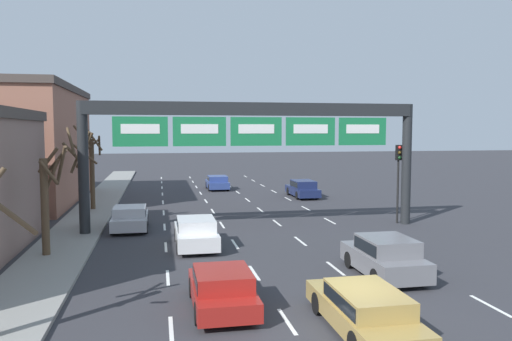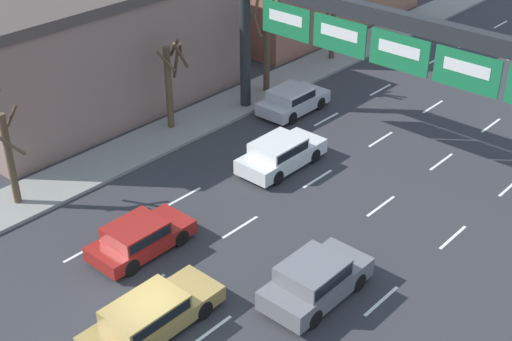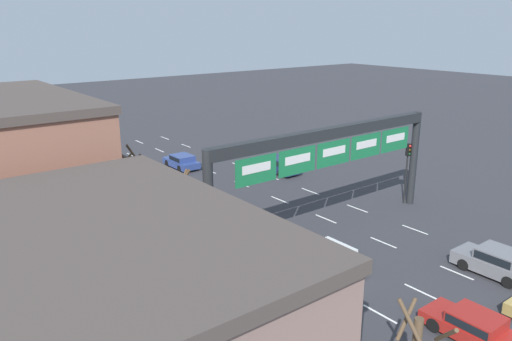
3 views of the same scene
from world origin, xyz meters
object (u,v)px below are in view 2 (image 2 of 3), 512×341
(sign_gantry, at_px, (403,49))
(car_grey, at_px, (315,279))
(car_white, at_px, (280,153))
(car_silver, at_px, (292,99))
(tree_bare_furthest, at_px, (332,10))
(car_red, at_px, (139,236))
(tree_bare_third, at_px, (266,40))
(car_gold, at_px, (150,315))
(tree_bare_closest, at_px, (8,151))
(tree_bare_second, at_px, (171,79))

(sign_gantry, bearing_deg, car_grey, -72.18)
(car_white, relative_size, car_grey, 1.05)
(car_silver, relative_size, tree_bare_furthest, 0.67)
(car_red, bearing_deg, tree_bare_third, 113.43)
(car_gold, bearing_deg, car_white, 109.06)
(car_silver, relative_size, car_grey, 0.94)
(car_red, xyz_separation_m, tree_bare_closest, (-6.24, -1.32, 1.85))
(car_red, bearing_deg, tree_bare_closest, -168.09)
(tree_bare_furthest, bearing_deg, car_grey, -54.58)
(tree_bare_closest, relative_size, tree_bare_furthest, 0.82)
(car_gold, xyz_separation_m, car_grey, (2.90, 4.83, 0.12))
(car_red, distance_m, tree_bare_second, 10.34)
(car_silver, bearing_deg, car_red, -75.27)
(car_grey, height_order, tree_bare_furthest, tree_bare_furthest)
(car_white, bearing_deg, car_gold, -70.94)
(sign_gantry, distance_m, car_grey, 11.21)
(car_silver, xyz_separation_m, tree_bare_second, (-3.12, -5.46, 2.00))
(car_silver, distance_m, tree_bare_third, 3.66)
(car_grey, bearing_deg, tree_bare_furthest, 125.42)
(car_red, xyz_separation_m, tree_bare_second, (-6.58, 7.71, 2.03))
(sign_gantry, distance_m, tree_bare_second, 11.17)
(car_white, xyz_separation_m, tree_bare_third, (-5.94, 5.80, 2.28))
(car_gold, xyz_separation_m, tree_bare_third, (-9.70, 16.68, 2.34))
(tree_bare_closest, bearing_deg, car_silver, 79.15)
(tree_bare_second, xyz_separation_m, tree_bare_third, (0.46, 6.43, 0.31))
(tree_bare_furthest, bearing_deg, car_gold, -66.53)
(car_white, relative_size, car_silver, 1.11)
(tree_bare_second, height_order, tree_bare_third, tree_bare_third)
(sign_gantry, distance_m, car_gold, 15.30)
(car_white, xyz_separation_m, tree_bare_furthest, (-6.16, 11.97, 2.40))
(tree_bare_third, bearing_deg, car_red, -66.57)
(car_red, relative_size, tree_bare_closest, 0.84)
(car_silver, distance_m, tree_bare_closest, 14.87)
(car_white, height_order, tree_bare_closest, tree_bare_closest)
(sign_gantry, xyz_separation_m, car_silver, (-6.82, 1.21, -4.81))
(car_white, bearing_deg, car_grey, -42.28)
(car_red, distance_m, tree_bare_third, 15.59)
(car_white, distance_m, tree_bare_third, 8.60)
(car_gold, relative_size, car_silver, 1.24)
(car_grey, relative_size, tree_bare_closest, 0.87)
(car_grey, distance_m, tree_bare_second, 14.27)
(sign_gantry, height_order, car_white, sign_gantry)
(car_white, distance_m, car_red, 8.35)
(car_silver, bearing_deg, car_grey, -47.62)
(car_grey, bearing_deg, car_gold, -120.97)
(car_gold, bearing_deg, tree_bare_furthest, 113.47)
(tree_bare_third, relative_size, tree_bare_furthest, 0.95)
(car_gold, xyz_separation_m, car_silver, (-7.04, 15.72, 0.03))
(tree_bare_second, bearing_deg, car_gold, -45.28)
(tree_bare_third, height_order, tree_bare_furthest, tree_bare_furthest)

